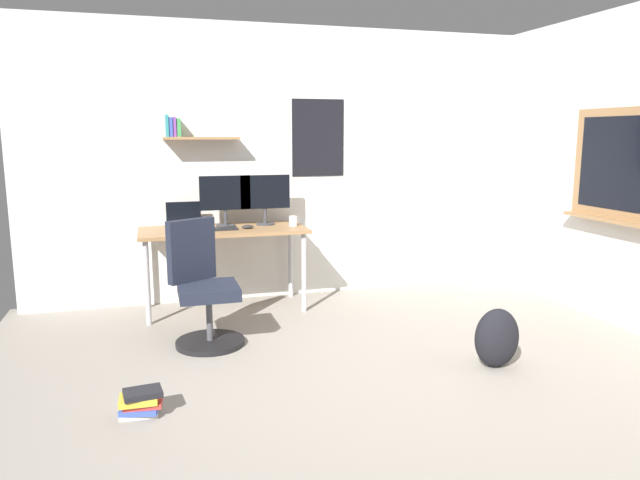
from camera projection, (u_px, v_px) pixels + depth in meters
name	position (u px, v px, depth m)	size (l,w,h in m)	color
ground_plane	(379.00, 392.00, 3.68)	(5.20, 5.20, 0.00)	gray
wall_back	(288.00, 164.00, 5.76)	(5.00, 0.30, 2.60)	silver
desk	(224.00, 237.00, 5.30)	(1.47, 0.65, 0.75)	#997047
office_chair	(204.00, 292.00, 4.48)	(0.55, 0.56, 0.95)	black
laptop	(184.00, 222.00, 5.33)	(0.31, 0.21, 0.23)	#ADAFB5
monitor_primary	(225.00, 197.00, 5.35)	(0.46, 0.17, 0.46)	#38383D
monitor_secondary	(265.00, 196.00, 5.45)	(0.46, 0.17, 0.46)	#38383D
keyboard	(216.00, 229.00, 5.19)	(0.37, 0.13, 0.02)	black
computer_mouse	(248.00, 227.00, 5.27)	(0.10, 0.06, 0.03)	#262628
coffee_mug	(293.00, 221.00, 5.43)	(0.08, 0.08, 0.09)	silver
backpack	(497.00, 338.00, 4.05)	(0.32, 0.22, 0.41)	black
book_stack_on_floor	(141.00, 403.00, 3.36)	(0.25, 0.20, 0.16)	silver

